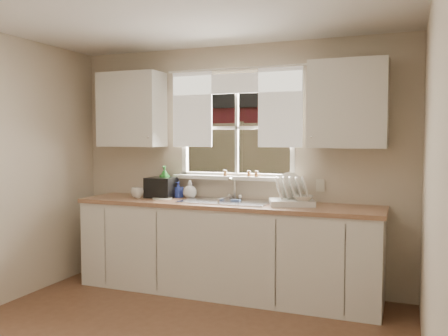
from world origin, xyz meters
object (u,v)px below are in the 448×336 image
at_px(soap_bottle_a, 165,181).
at_px(dish_rack, 292,196).
at_px(black_appliance, 161,187).
at_px(cup, 138,193).

bearing_deg(soap_bottle_a, dish_rack, -17.04).
distance_m(soap_bottle_a, black_appliance, 0.08).
distance_m(soap_bottle_a, cup, 0.31).
bearing_deg(black_appliance, soap_bottle_a, 76.38).
bearing_deg(cup, dish_rack, 9.00).
relative_size(dish_rack, black_appliance, 1.67).
height_order(soap_bottle_a, cup, soap_bottle_a).
xyz_separation_m(dish_rack, cup, (-1.64, -0.06, -0.03)).
bearing_deg(soap_bottle_a, black_appliance, -115.22).
distance_m(dish_rack, cup, 1.64).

